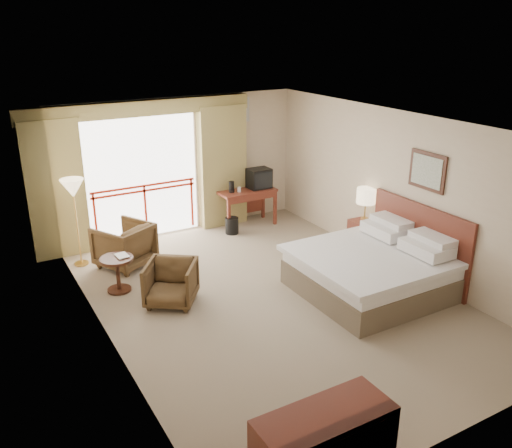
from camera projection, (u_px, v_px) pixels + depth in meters
floor at (271, 298)px, 8.44m from camera, size 7.00×7.00×0.00m
ceiling at (273, 125)px, 7.49m from camera, size 7.00×7.00×0.00m
wall_back at (181, 165)px, 10.81m from camera, size 5.00×0.00×5.00m
wall_front at (465, 325)px, 5.12m from camera, size 5.00×0.00×5.00m
wall_left at (102, 250)px, 6.80m from camera, size 0.00×7.00×7.00m
wall_right at (398, 192)px, 9.13m from camera, size 0.00×7.00×7.00m
balcony_door at (143, 178)px, 10.47m from camera, size 2.40×0.00×2.40m
balcony_railing at (145, 198)px, 10.59m from camera, size 2.09×0.03×1.02m
curtain_left at (55, 190)px, 9.58m from camera, size 1.00×0.26×2.50m
curtain_right at (222, 166)px, 11.12m from camera, size 1.00×0.26×2.50m
valance at (139, 108)px, 9.91m from camera, size 4.40×0.22×0.28m
hvac_vent at (238, 110)px, 11.04m from camera, size 0.50×0.04×0.50m
bed at (372, 270)px, 8.52m from camera, size 2.13×2.06×0.97m
headboard at (419, 242)px, 8.87m from camera, size 0.06×2.10×1.30m
framed_art at (427, 171)px, 8.45m from camera, size 0.04×0.72×0.60m
nightstand at (365, 238)px, 9.94m from camera, size 0.47×0.55×0.64m
table_lamp at (366, 196)px, 9.71m from camera, size 0.34×0.34×0.60m
phone at (370, 223)px, 9.67m from camera, size 0.18×0.14×0.08m
desk at (245, 197)px, 11.29m from camera, size 1.19×0.57×0.78m
tv at (259, 178)px, 11.25m from camera, size 0.46×0.37×0.42m
coffee_maker at (231, 187)px, 10.99m from camera, size 0.13×0.13×0.24m
cup at (239, 190)px, 11.04m from camera, size 0.08×0.08×0.10m
wastebasket at (232, 226)px, 10.96m from camera, size 0.29×0.29×0.34m
armchair_far at (126, 265)px, 9.56m from camera, size 1.14×1.15×0.78m
armchair_near at (172, 303)px, 8.29m from camera, size 1.02×1.02×0.67m
side_table at (117, 268)px, 8.53m from camera, size 0.52×0.52×0.57m
book at (116, 258)px, 8.47m from camera, size 0.20×0.26×0.02m
floor_lamp at (73, 192)px, 9.15m from camera, size 0.40×0.40×1.56m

